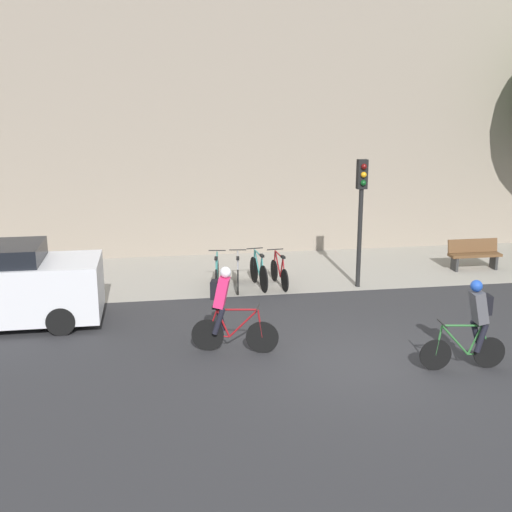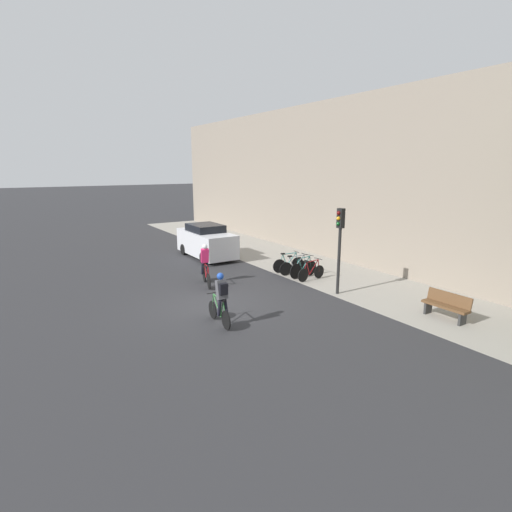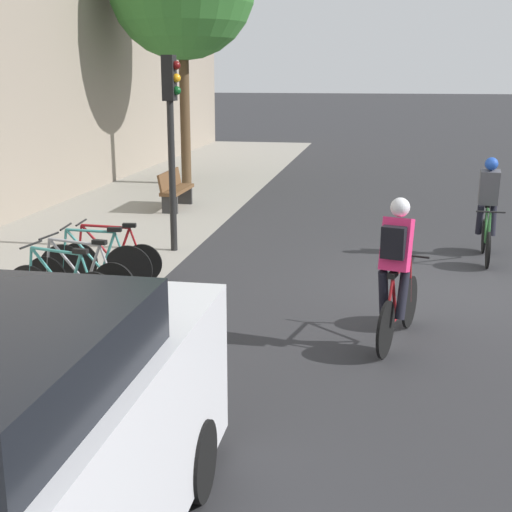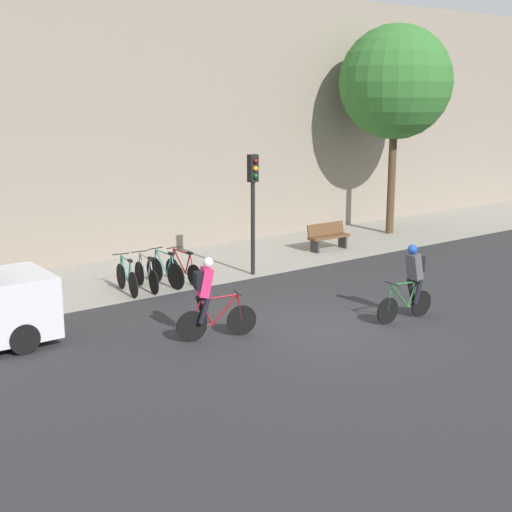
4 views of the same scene
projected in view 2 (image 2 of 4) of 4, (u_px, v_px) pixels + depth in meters
The scene contains 12 objects.
ground at pixel (211, 305), 14.70m from camera, with size 200.00×200.00×0.00m, color #2B2B2D.
kerb_strip at pixel (344, 278), 18.22m from camera, with size 44.00×4.50×0.01m, color gray.
building_facade at pixel (388, 183), 18.63m from camera, with size 44.00×0.60×8.42m, color gray.
cyclist_pink at pixel (205, 263), 17.05m from camera, with size 1.71×0.62×1.77m.
cyclist_grey at pixel (221, 298), 12.53m from camera, with size 1.66×0.46×1.75m.
parked_bike_0 at pixel (288, 264), 19.19m from camera, with size 0.46×1.65×0.97m.
parked_bike_1 at pixel (296, 266), 18.72m from camera, with size 0.46×1.69×0.96m.
parked_bike_2 at pixel (303, 268), 18.25m from camera, with size 0.46×1.66×0.99m.
parked_bike_3 at pixel (311, 272), 17.80m from camera, with size 0.46×1.60×0.93m.
traffic_light_pole at pixel (340, 235), 15.44m from camera, with size 0.26×0.30×3.41m.
bench at pixel (446, 305), 13.23m from camera, with size 1.54×0.44×0.89m.
parked_car at pixel (206, 241), 22.17m from camera, with size 4.30×1.84×1.85m.
Camera 2 is at (12.67, -6.06, 4.97)m, focal length 28.00 mm.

